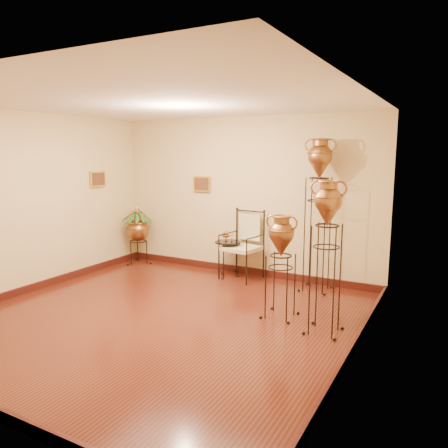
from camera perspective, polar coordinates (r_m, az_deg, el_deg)
The scene contains 8 objects.
ground at distance 6.02m, azimuth -8.20°, elevation -11.99°, with size 5.00×5.00×0.00m, color #571E14.
room_shell at distance 5.64m, azimuth -8.62°, elevation 4.68°, with size 5.02×5.02×2.81m.
amphora_tall at distance 6.97m, azimuth 12.16°, elevation 1.32°, with size 0.58×0.58×2.42m.
amphora_mid at distance 5.36m, azimuth 13.18°, elevation -4.15°, with size 0.55×0.55×1.89m.
amphora_short at distance 5.83m, azimuth 7.41°, elevation -5.47°, with size 0.51×0.51×1.40m.
planter_urn at distance 8.76m, azimuth -11.21°, elevation -0.44°, with size 0.85×0.85×1.29m.
armchair at distance 7.55m, azimuth 2.29°, elevation -2.80°, with size 0.75×0.71×1.19m.
side_table at distance 7.71m, azimuth 0.48°, elevation -4.51°, with size 0.57×0.57×0.81m.
Camera 1 is at (3.39, -4.47, 2.18)m, focal length 35.00 mm.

